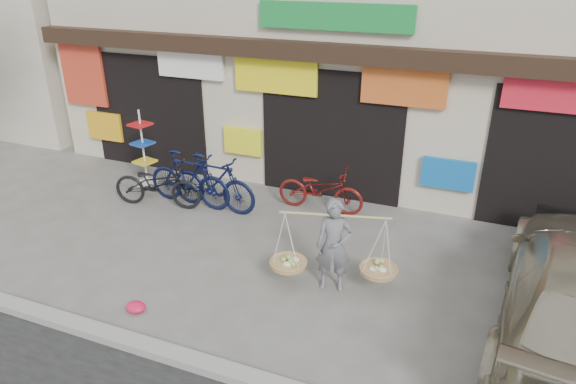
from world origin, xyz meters
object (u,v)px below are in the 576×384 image
at_px(bike_0, 157,184).
at_px(bike_2, 320,189).
at_px(bike_1, 213,183).
at_px(bike_3, 189,179).
at_px(street_vendor, 334,249).
at_px(display_rack, 144,155).

height_order(bike_0, bike_2, bike_0).
relative_size(bike_1, bike_2, 1.09).
bearing_deg(bike_0, bike_3, -72.69).
xyz_separation_m(bike_1, bike_3, (-0.55, 0.00, 0.00)).
xyz_separation_m(street_vendor, bike_1, (-3.07, 1.73, -0.11)).
bearing_deg(bike_2, bike_1, 109.17).
distance_m(street_vendor, bike_2, 2.70).
xyz_separation_m(street_vendor, display_rack, (-5.12, 2.29, 0.01)).
bearing_deg(bike_1, bike_3, 93.69).
height_order(bike_0, bike_1, bike_1).
relative_size(bike_1, display_rack, 1.12).
relative_size(bike_2, bike_3, 0.92).
bearing_deg(bike_1, bike_2, -66.04).
xyz_separation_m(bike_0, bike_1, (1.13, 0.30, 0.09)).
bearing_deg(bike_3, bike_0, 121.25).
relative_size(bike_2, display_rack, 1.02).
bearing_deg(display_rack, bike_2, 2.73).
distance_m(bike_0, display_rack, 1.27).
bearing_deg(bike_0, bike_2, -81.86).
relative_size(street_vendor, bike_3, 0.99).
bearing_deg(display_rack, bike_3, -20.36).
relative_size(street_vendor, bike_0, 1.02).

